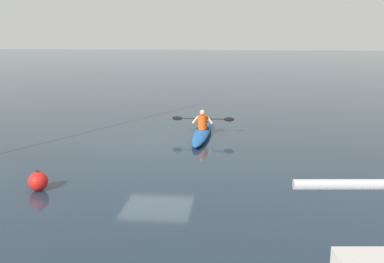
# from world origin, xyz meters

# --- Properties ---
(ground_plane) EXTENTS (160.00, 160.00, 0.00)m
(ground_plane) POSITION_xyz_m (0.00, 0.00, 0.00)
(ground_plane) COLOR #1E2D3D
(kayak) EXTENTS (0.64, 4.76, 0.27)m
(kayak) POSITION_xyz_m (-1.56, -1.20, 0.14)
(kayak) COLOR #1959A5
(kayak) RESTS_ON ground
(kayaker) EXTENTS (2.37, 0.41, 0.73)m
(kayaker) POSITION_xyz_m (-1.56, -1.17, 0.58)
(kayaker) COLOR #E04C14
(kayaker) RESTS_ON kayak
(mooring_buoy_white_far) EXTENTS (0.49, 0.49, 0.53)m
(mooring_buoy_white_far) POSITION_xyz_m (1.99, 5.45, 0.24)
(mooring_buoy_white_far) COLOR red
(mooring_buoy_white_far) RESTS_ON ground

